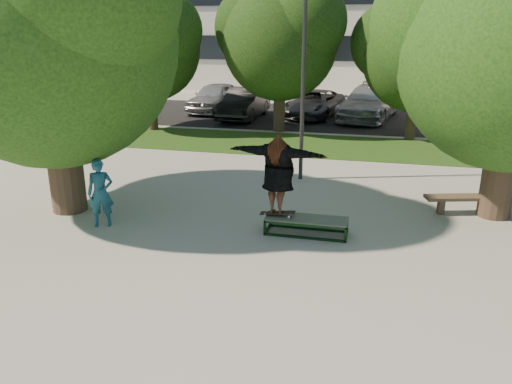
% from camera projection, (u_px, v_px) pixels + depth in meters
% --- Properties ---
extents(ground, '(120.00, 120.00, 0.00)m').
position_uv_depth(ground, '(219.00, 242.00, 10.64)').
color(ground, gray).
rests_on(ground, ground).
extents(grass_strip, '(30.00, 4.00, 0.02)m').
position_uv_depth(grass_strip, '(318.00, 146.00, 19.20)').
color(grass_strip, '#1D4313').
rests_on(grass_strip, ground).
extents(asphalt_strip, '(40.00, 8.00, 0.01)m').
position_uv_depth(asphalt_strip, '(313.00, 117.00, 25.42)').
color(asphalt_strip, black).
rests_on(asphalt_strip, ground).
extents(tree_left, '(6.96, 5.95, 7.12)m').
position_uv_depth(tree_left, '(47.00, 24.00, 11.20)').
color(tree_left, '#38281E').
rests_on(tree_left, ground).
extents(bg_tree_left, '(5.28, 4.51, 5.77)m').
position_uv_depth(bg_tree_left, '(147.00, 42.00, 21.13)').
color(bg_tree_left, '#38281E').
rests_on(bg_tree_left, ground).
extents(bg_tree_mid, '(5.76, 4.92, 6.24)m').
position_uv_depth(bg_tree_mid, '(279.00, 35.00, 20.77)').
color(bg_tree_mid, '#38281E').
rests_on(bg_tree_mid, ground).
extents(bg_tree_right, '(5.04, 4.31, 5.43)m').
position_uv_depth(bg_tree_right, '(416.00, 50.00, 19.26)').
color(bg_tree_right, '#38281E').
rests_on(bg_tree_right, ground).
extents(lamppost, '(0.25, 0.15, 6.11)m').
position_uv_depth(lamppost, '(303.00, 72.00, 14.05)').
color(lamppost, '#2D2D30').
rests_on(lamppost, ground).
extents(grind_box, '(1.80, 0.60, 0.38)m').
position_uv_depth(grind_box, '(306.00, 226.00, 10.98)').
color(grind_box, black).
rests_on(grind_box, ground).
extents(skater_rig, '(2.26, 0.96, 1.86)m').
position_uv_depth(skater_rig, '(278.00, 174.00, 10.76)').
color(skater_rig, white).
rests_on(skater_rig, grind_box).
extents(bystander, '(0.68, 0.57, 1.58)m').
position_uv_depth(bystander, '(101.00, 193.00, 11.27)').
color(bystander, '#1A5063').
rests_on(bystander, ground).
extents(bench, '(2.97, 1.18, 0.46)m').
position_uv_depth(bench, '(486.00, 198.00, 12.15)').
color(bench, brown).
rests_on(bench, ground).
extents(car_silver_a, '(2.34, 4.70, 1.54)m').
position_uv_depth(car_silver_a, '(215.00, 97.00, 26.68)').
color(car_silver_a, '#B2B1B6').
rests_on(car_silver_a, asphalt_strip).
extents(car_dark, '(1.74, 4.56, 1.48)m').
position_uv_depth(car_dark, '(244.00, 104.00, 24.68)').
color(car_dark, black).
rests_on(car_dark, asphalt_strip).
extents(car_grey, '(3.11, 5.09, 1.32)m').
position_uv_depth(car_grey, '(314.00, 104.00, 25.23)').
color(car_grey, '#505155').
rests_on(car_grey, asphalt_strip).
extents(car_silver_b, '(3.35, 5.95, 1.63)m').
position_uv_depth(car_silver_b, '(369.00, 102.00, 24.63)').
color(car_silver_b, '#A7A7AC').
rests_on(car_silver_b, asphalt_strip).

